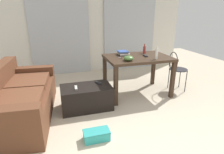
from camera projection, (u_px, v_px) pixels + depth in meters
The scene contains 16 objects.
ground_plane at pixel (123, 103), 3.55m from camera, with size 8.91×8.91×0.00m, color beige.
wall_back at pixel (96, 27), 5.18m from camera, with size 5.07×0.10×2.42m, color silver.
curtains at pixel (97, 35), 5.17m from camera, with size 3.47×0.03×2.01m.
couch at pixel (18, 99), 3.00m from camera, with size 1.05×1.98×0.81m.
coffee_table at pixel (86, 97), 3.31m from camera, with size 0.87×0.52×0.41m.
craft_table at pixel (138, 62), 3.75m from camera, with size 1.27×0.87×0.79m.
wire_chair at pixel (176, 66), 3.96m from camera, with size 0.38×0.40×0.85m.
bottle_near at pixel (156, 54), 3.48m from camera, with size 0.06×0.06×0.24m.
bottle_far at pixel (144, 50), 3.98m from camera, with size 0.06×0.06×0.20m.
bowl at pixel (128, 58), 3.40m from camera, with size 0.18×0.18×0.09m, color #477033.
book_stack at pixel (123, 53), 3.84m from camera, with size 0.23×0.30×0.08m.
tv_remote_on_table at pixel (145, 56), 3.73m from camera, with size 0.05×0.15×0.02m, color #232326.
scissors at pixel (120, 58), 3.60m from camera, with size 0.06×0.11×0.00m.
tv_remote_primary at pixel (76, 88), 3.16m from camera, with size 0.04×0.17×0.02m, color #B7B7B2.
tv_remote_secondary at pixel (98, 83), 3.39m from camera, with size 0.05×0.15×0.02m, color #232326.
shoebox at pixel (97, 135), 2.52m from camera, with size 0.35×0.19×0.14m.
Camera 1 is at (-1.12, -1.53, 1.64)m, focal length 30.12 mm.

